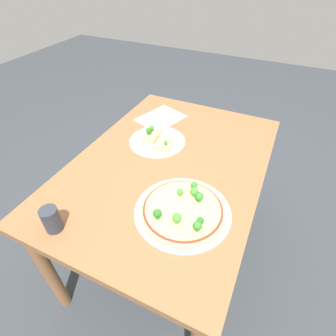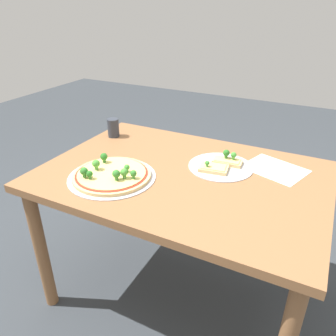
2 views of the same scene
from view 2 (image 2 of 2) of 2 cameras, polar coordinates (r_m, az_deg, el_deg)
The scene contains 6 objects.
ground_plane at distance 1.92m, azimuth 2.05°, elevation -20.29°, with size 8.00×8.00×0.00m, color #33383D.
dining_table at distance 1.52m, azimuth 2.45°, elevation -3.86°, with size 1.25×0.88×0.73m.
pizza_tray_whole at distance 1.45m, azimuth -9.81°, elevation -1.13°, with size 0.38×0.38×0.07m.
pizza_tray_slice at distance 1.53m, azimuth 9.19°, elevation 0.54°, with size 0.30×0.30×0.07m.
drinking_cup at distance 1.87m, azimuth -9.51°, elevation 6.92°, with size 0.06×0.06×0.10m, color #2D333D.
paper_menu at distance 1.58m, azimuth 18.06°, elevation -0.15°, with size 0.26×0.20×0.00m, color silver.
Camera 2 is at (-0.53, 1.18, 1.42)m, focal length 35.00 mm.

